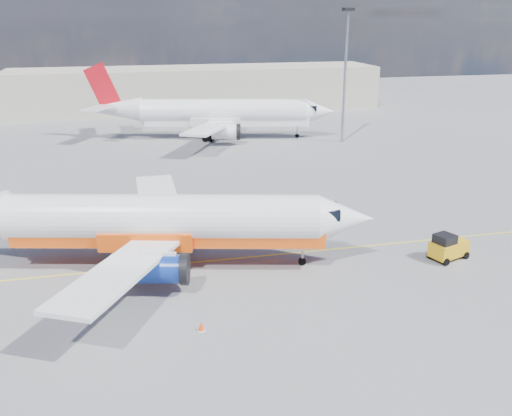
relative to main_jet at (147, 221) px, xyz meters
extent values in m
plane|color=slate|center=(8.15, -3.40, -3.47)|extent=(240.00, 240.00, 0.00)
cube|color=yellow|center=(8.15, -0.40, -3.47)|extent=(70.00, 0.15, 0.01)
cube|color=#B6AD9C|center=(13.15, 71.60, 0.53)|extent=(70.00, 14.00, 8.00)
cylinder|color=white|center=(1.05, -0.26, 0.23)|extent=(22.84, 8.82, 3.50)
cone|color=white|center=(14.05, -3.46, 0.23)|extent=(4.84, 4.39, 3.50)
cube|color=black|center=(12.65, -3.11, 0.80)|extent=(2.27, 2.72, 0.72)
cube|color=#ED500E|center=(1.55, -0.38, -0.95)|extent=(22.69, 8.22, 1.24)
cube|color=white|center=(1.27, 7.11, -0.69)|extent=(3.33, 12.37, 0.83)
cube|color=white|center=(-2.17, -6.89, -0.69)|extent=(8.68, 12.47, 0.83)
cylinder|color=navy|center=(2.66, 4.12, -1.67)|extent=(4.07, 2.79, 1.96)
cylinder|color=navy|center=(0.44, -4.88, -1.67)|extent=(4.07, 2.79, 1.96)
cylinder|color=black|center=(4.26, 3.73, -1.67)|extent=(1.02, 2.22, 2.16)
cylinder|color=black|center=(2.04, -5.28, -1.67)|extent=(1.02, 2.22, 2.16)
cylinder|color=#9898A0|center=(11.05, -2.72, -2.19)|extent=(0.22, 0.22, 2.16)
cylinder|color=black|center=(11.05, -2.72, -3.19)|extent=(0.62, 0.38, 0.58)
cylinder|color=black|center=(-0.36, 2.63, -3.01)|extent=(0.99, 0.60, 0.93)
cylinder|color=black|center=(-1.54, -2.17, -3.01)|extent=(0.99, 0.60, 0.93)
cylinder|color=white|center=(13.54, 43.73, 0.50)|extent=(24.51, 9.07, 3.75)
cone|color=white|center=(27.52, 40.54, 0.50)|extent=(5.14, 4.64, 3.75)
cone|color=white|center=(-2.06, 47.30, 0.88)|extent=(8.33, 5.20, 3.56)
cube|color=black|center=(26.02, 40.88, 1.11)|extent=(2.39, 2.89, 0.77)
cube|color=white|center=(14.08, 43.61, -0.77)|extent=(24.36, 8.42, 1.32)
cube|color=white|center=(13.64, 51.63, -0.49)|extent=(3.79, 13.31, 0.89)
cube|color=white|center=(10.20, 36.57, -0.49)|extent=(9.14, 13.41, 0.89)
cylinder|color=white|center=(15.18, 48.45, -1.54)|extent=(4.34, 2.93, 2.10)
cylinder|color=white|center=(12.97, 38.77, -1.54)|extent=(4.34, 2.93, 2.10)
cylinder|color=black|center=(16.90, 48.06, -1.54)|extent=(1.05, 2.38, 2.32)
cylinder|color=black|center=(14.69, 38.38, -1.54)|extent=(1.05, 2.38, 2.32)
cube|color=red|center=(-3.68, 47.67, 4.25)|extent=(5.12, 1.48, 6.89)
cube|color=white|center=(-2.89, 51.11, 1.60)|extent=(2.91, 5.71, 0.20)
cube|color=white|center=(-4.46, 44.22, 1.60)|extent=(4.92, 5.98, 0.20)
cylinder|color=#9898A0|center=(24.30, 41.27, -2.09)|extent=(0.24, 0.24, 2.32)
cylinder|color=black|center=(24.30, 41.27, -3.17)|extent=(0.66, 0.40, 0.62)
cylinder|color=black|center=(11.98, 46.81, -2.98)|extent=(1.06, 0.63, 0.99)
cylinder|color=black|center=(10.80, 41.64, -2.98)|extent=(1.06, 0.63, 0.99)
cylinder|color=black|center=(20.97, -3.77, -3.19)|extent=(0.61, 0.40, 0.56)
cylinder|color=black|center=(21.49, -5.26, -3.19)|extent=(0.61, 0.40, 0.56)
cylinder|color=black|center=(23.10, -3.04, -3.19)|extent=(0.61, 0.40, 0.56)
cylinder|color=black|center=(23.62, -4.53, -3.19)|extent=(0.61, 0.40, 0.56)
cube|color=gold|center=(22.29, -4.15, -2.63)|extent=(3.28, 2.45, 1.13)
cube|color=black|center=(21.76, -4.33, -1.73)|extent=(1.72, 1.72, 0.68)
cube|color=white|center=(2.40, -10.23, -3.45)|extent=(0.43, 0.43, 0.04)
cone|color=#FF3D0A|center=(2.40, -10.23, -3.15)|extent=(0.37, 0.37, 0.56)
cylinder|color=#9898A0|center=(29.83, 37.08, 5.55)|extent=(0.40, 0.40, 18.06)
cube|color=black|center=(29.83, 37.08, 14.85)|extent=(1.35, 1.35, 0.45)
camera|label=1|loc=(-1.27, -39.80, 14.38)|focal=40.00mm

